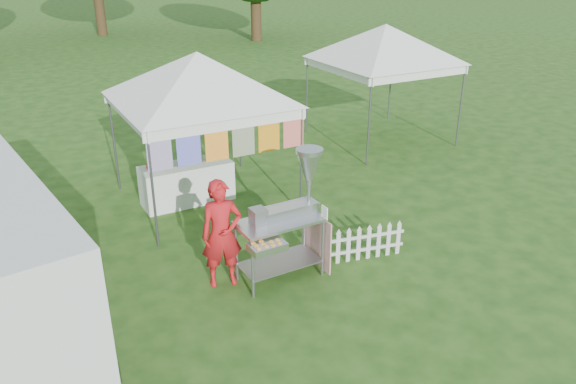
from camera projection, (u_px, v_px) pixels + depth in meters
ground at (288, 282)px, 8.69m from camera, size 120.00×120.00×0.00m
canopy_main at (197, 52)px, 10.29m from camera, size 4.24×4.24×3.45m
canopy_right at (386, 24)px, 13.90m from camera, size 4.24×4.24×3.45m
donut_cart at (292, 206)px, 8.44m from camera, size 1.45×1.03×2.03m
vendor at (222, 234)px, 8.35m from camera, size 0.69×0.52×1.70m
picket_fence at (364, 244)px, 9.22m from camera, size 1.42×0.31×0.56m
display_table at (187, 183)px, 11.27m from camera, size 1.80×0.70×0.81m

